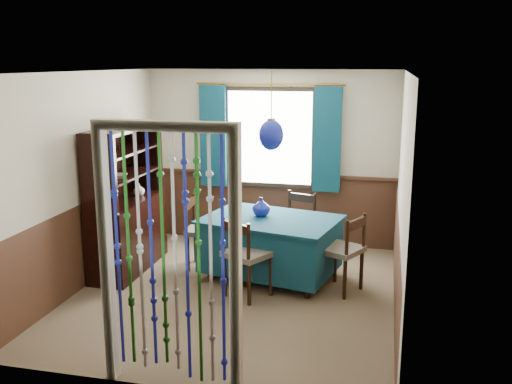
% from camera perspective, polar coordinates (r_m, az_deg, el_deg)
% --- Properties ---
extents(floor, '(4.00, 4.00, 0.00)m').
position_cam_1_polar(floor, '(6.67, -2.14, -10.08)').
color(floor, brown).
rests_on(floor, ground).
extents(ceiling, '(4.00, 4.00, 0.00)m').
position_cam_1_polar(ceiling, '(6.14, -2.34, 11.92)').
color(ceiling, silver).
rests_on(ceiling, ground).
extents(wall_back, '(3.60, 0.00, 3.60)m').
position_cam_1_polar(wall_back, '(8.20, 1.44, 3.41)').
color(wall_back, beige).
rests_on(wall_back, ground).
extents(wall_front, '(3.60, 0.00, 3.60)m').
position_cam_1_polar(wall_front, '(4.46, -9.02, -5.00)').
color(wall_front, beige).
rests_on(wall_front, ground).
extents(wall_left, '(0.00, 4.00, 4.00)m').
position_cam_1_polar(wall_left, '(6.97, -16.66, 1.16)').
color(wall_left, beige).
rests_on(wall_left, ground).
extents(wall_right, '(0.00, 4.00, 4.00)m').
position_cam_1_polar(wall_right, '(6.08, 14.37, -0.39)').
color(wall_right, beige).
rests_on(wall_right, ground).
extents(wainscot_back, '(3.60, 0.00, 3.60)m').
position_cam_1_polar(wainscot_back, '(8.34, 1.39, -1.69)').
color(wainscot_back, '#422719').
rests_on(wainscot_back, ground).
extents(wainscot_front, '(3.60, 0.00, 3.60)m').
position_cam_1_polar(wainscot_front, '(4.75, -8.63, -13.58)').
color(wainscot_front, '#422719').
rests_on(wainscot_front, ground).
extents(wainscot_left, '(0.00, 4.00, 4.00)m').
position_cam_1_polar(wainscot_left, '(7.15, -16.17, -4.74)').
color(wainscot_left, '#422719').
rests_on(wainscot_left, ground).
extents(wainscot_right, '(0.00, 4.00, 4.00)m').
position_cam_1_polar(wainscot_right, '(6.29, 13.85, -7.05)').
color(wainscot_right, '#422719').
rests_on(wainscot_right, ground).
extents(window, '(1.32, 0.12, 1.42)m').
position_cam_1_polar(window, '(8.10, 1.38, 5.45)').
color(window, black).
rests_on(window, wall_back).
extents(doorway, '(1.16, 0.12, 2.18)m').
position_cam_1_polar(doorway, '(4.57, -8.65, -7.16)').
color(doorway, silver).
rests_on(doorway, ground).
extents(dining_table, '(1.78, 1.41, 0.76)m').
position_cam_1_polar(dining_table, '(6.97, 1.46, -5.17)').
color(dining_table, '#0E384A').
rests_on(dining_table, floor).
extents(chair_near, '(0.62, 0.61, 0.93)m').
position_cam_1_polar(chair_near, '(6.41, -1.03, -6.32)').
color(chair_near, black).
rests_on(chair_near, floor).
extents(chair_far, '(0.56, 0.55, 0.92)m').
position_cam_1_polar(chair_far, '(7.57, 4.07, -3.36)').
color(chair_far, black).
rests_on(chair_far, floor).
extents(chair_left, '(0.47, 0.49, 0.92)m').
position_cam_1_polar(chair_left, '(7.35, -5.39, -3.85)').
color(chair_left, black).
rests_on(chair_left, floor).
extents(chair_right, '(0.59, 0.60, 0.92)m').
position_cam_1_polar(chair_right, '(6.64, 8.68, -5.82)').
color(chair_right, black).
rests_on(chair_right, floor).
extents(sideboard, '(0.48, 1.39, 1.82)m').
position_cam_1_polar(sideboard, '(7.41, -12.78, -2.91)').
color(sideboard, black).
rests_on(sideboard, floor).
extents(pendant_lamp, '(0.29, 0.29, 0.91)m').
position_cam_1_polar(pendant_lamp, '(6.68, 1.53, 5.75)').
color(pendant_lamp, olive).
rests_on(pendant_lamp, ceiling).
extents(vase_table, '(0.26, 0.26, 0.21)m').
position_cam_1_polar(vase_table, '(6.96, 0.53, -1.56)').
color(vase_table, navy).
rests_on(vase_table, dining_table).
extents(bowl_shelf, '(0.27, 0.27, 0.05)m').
position_cam_1_polar(bowl_shelf, '(7.00, -13.53, 1.58)').
color(bowl_shelf, beige).
rests_on(bowl_shelf, sideboard).
extents(vase_sideboard, '(0.21, 0.21, 0.17)m').
position_cam_1_polar(vase_sideboard, '(7.53, -11.63, 0.31)').
color(vase_sideboard, beige).
rests_on(vase_sideboard, sideboard).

